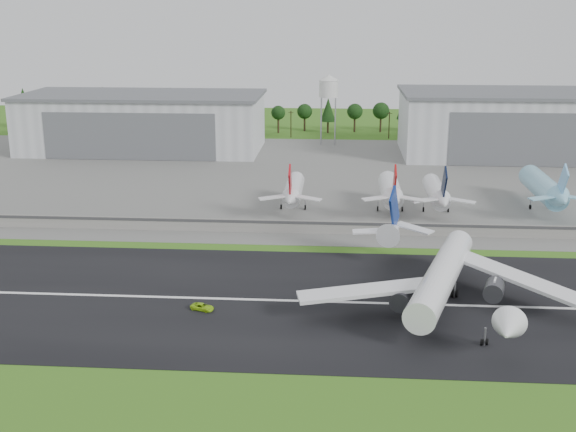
# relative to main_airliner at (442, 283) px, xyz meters

# --- Properties ---
(ground) EXTENTS (600.00, 600.00, 0.00)m
(ground) POSITION_rel_main_airliner_xyz_m (-20.47, -9.58, -4.89)
(ground) COLOR #276417
(ground) RESTS_ON ground
(runway) EXTENTS (320.00, 60.00, 0.10)m
(runway) POSITION_rel_main_airliner_xyz_m (-20.47, 0.42, -4.84)
(runway) COLOR black
(runway) RESTS_ON ground
(runway_centerline) EXTENTS (220.00, 1.00, 0.02)m
(runway_centerline) POSITION_rel_main_airliner_xyz_m (-20.47, 0.42, -4.78)
(runway_centerline) COLOR white
(runway_centerline) RESTS_ON runway
(apron) EXTENTS (320.00, 150.00, 0.10)m
(apron) POSITION_rel_main_airliner_xyz_m (-20.47, 110.42, -4.84)
(apron) COLOR slate
(apron) RESTS_ON ground
(blast_fence) EXTENTS (240.00, 0.61, 3.50)m
(blast_fence) POSITION_rel_main_airliner_xyz_m (-20.47, 45.40, -3.09)
(blast_fence) COLOR gray
(blast_fence) RESTS_ON ground
(hangar_west) EXTENTS (97.00, 44.00, 23.20)m
(hangar_west) POSITION_rel_main_airliner_xyz_m (-100.47, 155.34, 6.74)
(hangar_west) COLOR silver
(hangar_west) RESTS_ON ground
(hangar_east) EXTENTS (102.00, 47.00, 25.20)m
(hangar_east) POSITION_rel_main_airliner_xyz_m (54.53, 155.33, 7.73)
(hangar_east) COLOR silver
(hangar_east) RESTS_ON ground
(water_tower) EXTENTS (8.40, 8.40, 29.40)m
(water_tower) POSITION_rel_main_airliner_xyz_m (-25.47, 175.42, 19.66)
(water_tower) COLOR #99999E
(water_tower) RESTS_ON ground
(utility_poles) EXTENTS (230.00, 3.00, 12.00)m
(utility_poles) POSITION_rel_main_airliner_xyz_m (-20.47, 190.42, -4.89)
(utility_poles) COLOR black
(utility_poles) RESTS_ON ground
(treeline) EXTENTS (320.00, 16.00, 22.00)m
(treeline) POSITION_rel_main_airliner_xyz_m (-20.47, 205.42, -4.89)
(treeline) COLOR black
(treeline) RESTS_ON ground
(main_airliner) EXTENTS (54.70, 58.02, 18.17)m
(main_airliner) POSITION_rel_main_airliner_xyz_m (0.00, 0.00, 0.00)
(main_airliner) COLOR white
(main_airliner) RESTS_ON runway
(ground_vehicle) EXTENTS (5.07, 3.55, 1.28)m
(ground_vehicle) POSITION_rel_main_airliner_xyz_m (-46.26, -5.43, -4.15)
(ground_vehicle) COLOR #A0D819
(ground_vehicle) RESTS_ON runway
(parked_jet_red_a) EXTENTS (7.36, 31.29, 16.40)m
(parked_jet_red_a) POSITION_rel_main_airliner_xyz_m (-33.50, 66.93, 1.02)
(parked_jet_red_a) COLOR silver
(parked_jet_red_a) RESTS_ON ground
(parked_jet_red_b) EXTENTS (7.36, 31.29, 16.73)m
(parked_jet_red_b) POSITION_rel_main_airliner_xyz_m (-5.63, 66.99, 1.33)
(parked_jet_red_b) COLOR white
(parked_jet_red_b) RESTS_ON ground
(parked_jet_navy) EXTENTS (7.36, 31.29, 16.43)m
(parked_jet_navy) POSITION_rel_main_airliner_xyz_m (7.39, 66.94, 1.05)
(parked_jet_navy) COLOR white
(parked_jet_navy) RESTS_ON ground
(parked_jet_skyblue) EXTENTS (7.36, 37.29, 17.16)m
(parked_jet_skyblue) POSITION_rel_main_airliner_xyz_m (38.61, 72.04, 1.68)
(parked_jet_skyblue) COLOR #84C8E4
(parked_jet_skyblue) RESTS_ON ground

